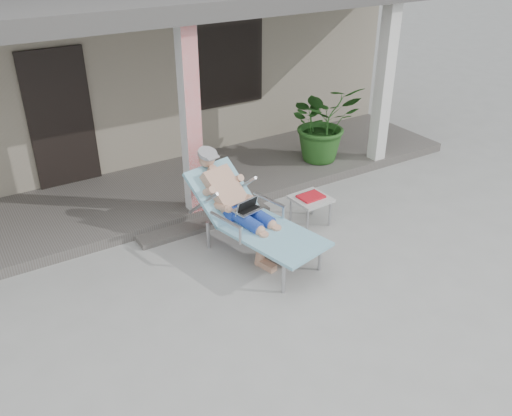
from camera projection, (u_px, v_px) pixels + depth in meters
ground at (278, 294)px, 6.35m from camera, size 60.00×60.00×0.00m
house at (92, 47)px, 10.40m from camera, size 10.40×5.40×3.30m
porch_deck at (172, 190)px, 8.55m from camera, size 10.00×2.00×0.15m
porch_overhang at (159, 10)px, 7.21m from camera, size 10.00×2.30×2.85m
porch_step at (206, 224)px, 7.71m from camera, size 2.00×0.30×0.07m
lounger at (245, 195)px, 6.81m from camera, size 1.17×2.10×1.32m
side_table at (311, 200)px, 7.62m from camera, size 0.52×0.52×0.45m
potted_palm at (323, 122)px, 9.15m from camera, size 1.39×1.26×1.34m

